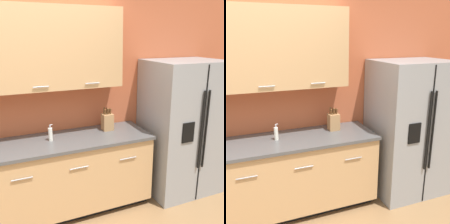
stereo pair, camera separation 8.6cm
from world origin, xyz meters
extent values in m
cube|color=#BC5B38|center=(0.00, 1.36, 1.30)|extent=(10.00, 0.05, 2.60)
cube|color=tan|center=(0.22, 1.17, 1.89)|extent=(1.84, 0.32, 0.86)
cylinder|color=#99999E|center=(0.22, 1.00, 1.52)|extent=(0.16, 0.01, 0.01)
cylinder|color=#99999E|center=(0.78, 1.00, 1.52)|extent=(0.16, 0.01, 0.01)
cube|color=black|center=(0.22, 1.05, 0.04)|extent=(2.33, 0.54, 0.09)
cube|color=tan|center=(0.22, 1.01, 0.48)|extent=(2.37, 0.62, 0.79)
cube|color=#4C4C4C|center=(0.22, 1.00, 0.89)|extent=(2.39, 0.64, 0.03)
cylinder|color=#99999E|center=(-0.06, 0.69, 0.70)|extent=(0.20, 0.01, 0.01)
cylinder|color=#99999E|center=(0.51, 0.69, 0.70)|extent=(0.20, 0.01, 0.01)
cylinder|color=#99999E|center=(1.08, 0.69, 0.70)|extent=(0.20, 0.01, 0.01)
cube|color=gray|center=(1.98, 0.94, 0.87)|extent=(0.94, 0.77, 1.73)
cube|color=black|center=(1.98, 0.55, 0.87)|extent=(0.01, 0.01, 1.70)
cylinder|color=black|center=(1.94, 0.54, 0.95)|extent=(0.02, 0.02, 0.95)
cylinder|color=black|center=(2.01, 0.54, 0.95)|extent=(0.02, 0.02, 0.95)
cube|color=black|center=(1.77, 0.55, 0.95)|extent=(0.16, 0.01, 0.24)
cube|color=#A87A4C|center=(0.99, 1.11, 1.01)|extent=(0.13, 0.12, 0.20)
cylinder|color=brown|center=(0.96, 1.13, 1.15)|extent=(0.02, 0.04, 0.09)
cylinder|color=brown|center=(0.96, 1.09, 1.14)|extent=(0.02, 0.03, 0.07)
cylinder|color=brown|center=(0.99, 1.13, 1.15)|extent=(0.02, 0.04, 0.08)
cylinder|color=brown|center=(0.99, 1.09, 1.15)|extent=(0.02, 0.04, 0.08)
cylinder|color=brown|center=(1.03, 1.13, 1.14)|extent=(0.02, 0.03, 0.06)
cylinder|color=brown|center=(1.03, 1.09, 1.15)|extent=(0.02, 0.03, 0.07)
cylinder|color=silver|center=(0.29, 1.03, 0.98)|extent=(0.04, 0.04, 0.15)
cylinder|color=#B2B2B5|center=(0.29, 1.03, 1.08)|extent=(0.02, 0.02, 0.04)
cylinder|color=#B2B2B5|center=(0.30, 1.03, 1.09)|extent=(0.03, 0.01, 0.01)
camera|label=1|loc=(-0.13, -1.70, 2.02)|focal=42.00mm
camera|label=2|loc=(-0.05, -1.73, 2.02)|focal=42.00mm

